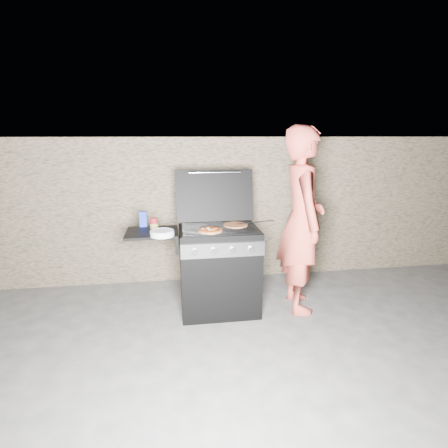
{
  "coord_description": "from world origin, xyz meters",
  "views": [
    {
      "loc": [
        -0.45,
        -3.38,
        1.82
      ],
      "look_at": [
        0.05,
        0.0,
        0.95
      ],
      "focal_mm": 28.0,
      "sensor_mm": 36.0,
      "label": 1
    }
  ],
  "objects": [
    {
      "name": "tongs",
      "position": [
        0.37,
        0.0,
        0.95
      ],
      "size": [
        0.36,
        0.17,
        0.08
      ],
      "primitive_type": "cylinder",
      "rotation": [
        0.0,
        1.4,
        -0.43
      ],
      "color": "black",
      "rests_on": "gas_grill"
    },
    {
      "name": "gas_grill",
      "position": [
        -0.25,
        0.0,
        0.46
      ],
      "size": [
        1.34,
        0.79,
        0.91
      ],
      "primitive_type": null,
      "color": "black",
      "rests_on": "ground"
    },
    {
      "name": "blue_carton",
      "position": [
        -0.76,
        0.2,
        0.98
      ],
      "size": [
        0.08,
        0.05,
        0.16
      ],
      "primitive_type": "cube",
      "rotation": [
        0.0,
        0.0,
        -0.04
      ],
      "color": "#182C9D",
      "rests_on": "gas_grill"
    },
    {
      "name": "pizza_topped",
      "position": [
        -0.1,
        -0.12,
        0.92
      ],
      "size": [
        0.27,
        0.27,
        0.03
      ],
      "primitive_type": null,
      "rotation": [
        0.0,
        0.0,
        -0.18
      ],
      "color": "tan",
      "rests_on": "gas_grill"
    },
    {
      "name": "ground",
      "position": [
        0.0,
        0.0,
        0.0
      ],
      "size": [
        50.0,
        50.0,
        0.0
      ],
      "primitive_type": "plane",
      "color": "#434242"
    },
    {
      "name": "pizza_plain",
      "position": [
        0.18,
        0.07,
        0.92
      ],
      "size": [
        0.27,
        0.27,
        0.01
      ],
      "primitive_type": "cylinder",
      "rotation": [
        0.0,
        0.0,
        0.07
      ],
      "color": "tan",
      "rests_on": "gas_grill"
    },
    {
      "name": "stone_wall",
      "position": [
        0.0,
        1.05,
        0.9
      ],
      "size": [
        8.0,
        0.35,
        1.8
      ],
      "primitive_type": "cube",
      "color": "#836D54",
      "rests_on": "ground"
    },
    {
      "name": "plate_stack",
      "position": [
        -0.56,
        -0.18,
        0.93
      ],
      "size": [
        0.27,
        0.27,
        0.05
      ],
      "primitive_type": "cylinder",
      "rotation": [
        0.0,
        0.0,
        0.25
      ],
      "color": "silver",
      "rests_on": "gas_grill"
    },
    {
      "name": "person",
      "position": [
        0.86,
        -0.03,
        0.96
      ],
      "size": [
        0.52,
        0.74,
        1.92
      ],
      "primitive_type": "imported",
      "rotation": [
        0.0,
        0.0,
        1.48
      ],
      "color": "#D04B3E",
      "rests_on": "ground"
    },
    {
      "name": "sauce_jar",
      "position": [
        -0.65,
        0.05,
        0.96
      ],
      "size": [
        0.1,
        0.1,
        0.12
      ],
      "primitive_type": "cylinder",
      "rotation": [
        0.0,
        0.0,
        -0.35
      ],
      "color": "maroon",
      "rests_on": "gas_grill"
    }
  ]
}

